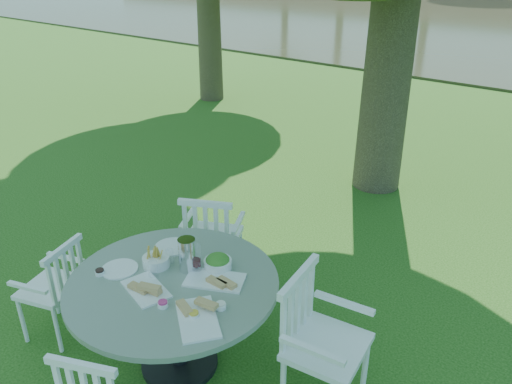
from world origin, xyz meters
TOP-DOWN VIEW (x-y plane):
  - ground at (0.00, 0.00)m, footprint 140.00×140.00m
  - table at (0.30, -1.08)m, footprint 1.44×1.44m
  - chair_ne at (1.23, -0.75)m, footprint 0.54×0.56m
  - chair_nw at (-0.18, -0.22)m, footprint 0.61×0.60m
  - chair_sw at (-0.64, -1.41)m, footprint 0.51×0.52m
  - tableware at (0.30, -0.99)m, footprint 1.16×0.81m

SIDE VIEW (x-z plane):
  - ground at x=0.00m, z-range 0.00..0.00m
  - chair_sw at x=-0.64m, z-range 0.07..0.90m
  - chair_nw at x=-0.18m, z-range 0.08..1.00m
  - chair_ne at x=1.23m, z-range 0.09..1.08m
  - table at x=0.30m, z-range 0.24..0.99m
  - tableware at x=0.30m, z-range 0.68..0.92m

